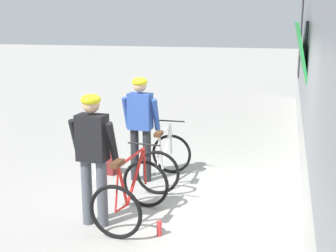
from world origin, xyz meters
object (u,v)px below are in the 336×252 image
Objects in this scene: cyclist_far_in_dark at (93,148)px; backpack_on_platform at (108,163)px; bicycle_far_red at (131,194)px; cyclist_near_in_blue at (140,120)px; bicycle_near_white at (165,160)px; water_bottle_by_the_backpack at (96,171)px; water_bottle_near_the_bikes at (159,228)px.

cyclist_far_in_dark reaches higher than backpack_on_platform.
cyclist_near_in_blue is at bearing 104.13° from bicycle_far_red.
bicycle_near_white is 5.70× the size of water_bottle_by_the_backpack.
cyclist_near_in_blue reaches higher than water_bottle_near_the_bikes.
water_bottle_near_the_bikes is at bearing -5.50° from cyclist_far_in_dark.
bicycle_near_white is (0.43, -0.03, -0.65)m from cyclist_near_in_blue.
cyclist_near_in_blue is 1.26m from water_bottle_by_the_backpack.
bicycle_near_white is at bearing 74.67° from cyclist_far_in_dark.
bicycle_far_red is at bearing -51.67° from water_bottle_by_the_backpack.
water_bottle_by_the_backpack is (-0.77, 1.74, -0.96)m from cyclist_far_in_dark.
water_bottle_by_the_backpack is at bearing -178.48° from cyclist_near_in_blue.
bicycle_far_red is at bearing 24.61° from cyclist_far_in_dark.
cyclist_far_in_dark is at bearing -105.33° from bicycle_near_white.
cyclist_near_in_blue is 9.10× the size of water_bottle_near_the_bikes.
water_bottle_by_the_backpack is (-1.25, 0.01, -0.31)m from bicycle_near_white.
cyclist_far_in_dark reaches higher than bicycle_far_red.
bicycle_near_white is 1.13m from backpack_on_platform.
cyclist_far_in_dark is at bearing -65.18° from backpack_on_platform.
bicycle_near_white is at bearing -2.85° from backpack_on_platform.
cyclist_far_in_dark is (-0.05, -1.76, 0.00)m from cyclist_near_in_blue.
bicycle_far_red is (0.39, -1.56, -0.65)m from cyclist_near_in_blue.
backpack_on_platform is at bearing 108.08° from cyclist_far_in_dark.
water_bottle_near_the_bikes is at bearing -31.58° from bicycle_far_red.
water_bottle_near_the_bikes reaches higher than water_bottle_by_the_backpack.
cyclist_near_in_blue is 4.40× the size of backpack_on_platform.
cyclist_near_in_blue and cyclist_far_in_dark have the same top height.
bicycle_far_red is 2.03m from backpack_on_platform.
bicycle_near_white is (0.47, 1.73, -0.65)m from cyclist_far_in_dark.
bicycle_near_white is at bearing -0.27° from water_bottle_by_the_backpack.
bicycle_near_white is 2.75× the size of backpack_on_platform.
backpack_on_platform reaches higher than water_bottle_near_the_bikes.
water_bottle_near_the_bikes is at bearing -64.96° from cyclist_near_in_blue.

